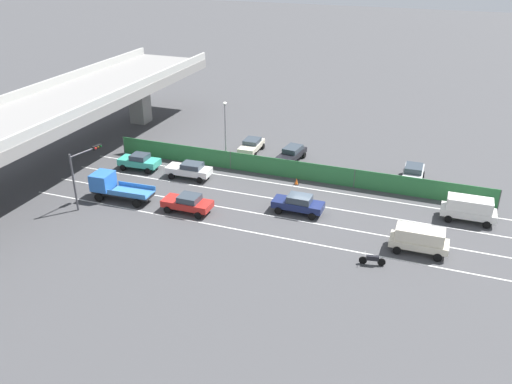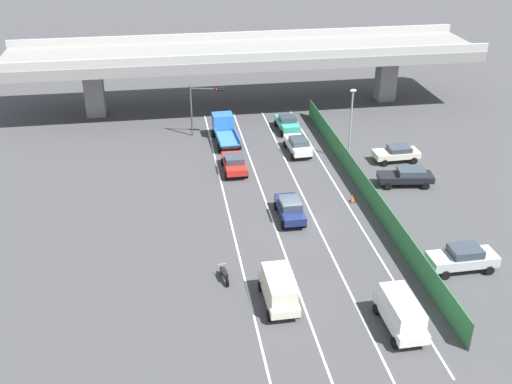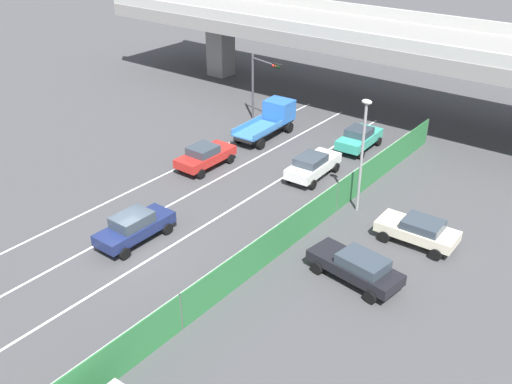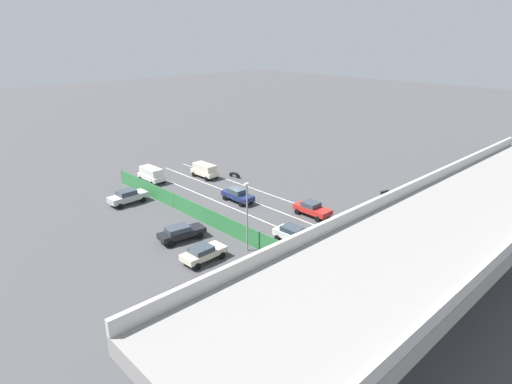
# 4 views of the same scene
# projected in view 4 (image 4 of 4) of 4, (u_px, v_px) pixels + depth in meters

# --- Properties ---
(ground_plane) EXTENTS (300.00, 300.00, 0.00)m
(ground_plane) POSITION_uv_depth(u_px,v_px,m) (234.00, 201.00, 53.50)
(ground_plane) COLOR #424244
(lane_line_left_edge) EXTENTS (0.14, 42.74, 0.01)m
(lane_line_left_edge) POSITION_uv_depth(u_px,v_px,m) (280.00, 198.00, 54.37)
(lane_line_left_edge) COLOR silver
(lane_line_left_edge) RESTS_ON ground
(lane_line_mid_left) EXTENTS (0.14, 42.74, 0.01)m
(lane_line_mid_left) POSITION_uv_depth(u_px,v_px,m) (262.00, 205.00, 52.26)
(lane_line_mid_left) COLOR silver
(lane_line_mid_left) RESTS_ON ground
(lane_line_mid_right) EXTENTS (0.14, 42.74, 0.01)m
(lane_line_mid_right) POSITION_uv_depth(u_px,v_px,m) (242.00, 212.00, 50.15)
(lane_line_mid_right) COLOR silver
(lane_line_mid_right) RESTS_ON ground
(lane_line_right_edge) EXTENTS (0.14, 42.74, 0.01)m
(lane_line_right_edge) POSITION_uv_depth(u_px,v_px,m) (220.00, 220.00, 48.05)
(lane_line_right_edge) COLOR silver
(lane_line_right_edge) RESTS_ON ground
(elevated_overpass) EXTENTS (52.43, 10.02, 7.55)m
(elevated_overpass) POSITION_uv_depth(u_px,v_px,m) (459.00, 221.00, 33.29)
(elevated_overpass) COLOR gray
(elevated_overpass) RESTS_ON ground
(green_fence) EXTENTS (0.10, 38.84, 1.89)m
(green_fence) POSITION_uv_depth(u_px,v_px,m) (207.00, 216.00, 46.57)
(green_fence) COLOR #2D753D
(green_fence) RESTS_ON ground
(car_sedan_white) EXTENTS (2.12, 4.56, 1.62)m
(car_sedan_white) POSITION_uv_depth(u_px,v_px,m) (294.00, 234.00, 42.49)
(car_sedan_white) COLOR white
(car_sedan_white) RESTS_ON ground
(car_sedan_red) EXTENTS (2.06, 4.40, 1.60)m
(car_sedan_red) POSITION_uv_depth(u_px,v_px,m) (312.00, 208.00, 48.89)
(car_sedan_red) COLOR red
(car_sedan_red) RESTS_ON ground
(car_van_cream) EXTENTS (2.08, 4.41, 2.00)m
(car_van_cream) POSITION_uv_depth(u_px,v_px,m) (205.00, 170.00, 61.95)
(car_van_cream) COLOR beige
(car_van_cream) RESTS_ON ground
(car_sedan_navy) EXTENTS (1.94, 4.48, 1.68)m
(car_sedan_navy) POSITION_uv_depth(u_px,v_px,m) (238.00, 195.00, 53.02)
(car_sedan_navy) COLOR navy
(car_sedan_navy) RESTS_ON ground
(car_van_white) EXTENTS (2.09, 4.49, 2.08)m
(car_van_white) POSITION_uv_depth(u_px,v_px,m) (151.00, 174.00, 59.99)
(car_van_white) COLOR silver
(car_van_white) RESTS_ON ground
(car_taxi_teal) EXTENTS (2.19, 4.28, 1.65)m
(car_taxi_teal) POSITION_uv_depth(u_px,v_px,m) (343.00, 256.00, 38.36)
(car_taxi_teal) COLOR teal
(car_taxi_teal) RESTS_ON ground
(flatbed_truck_blue) EXTENTS (2.49, 5.79, 2.39)m
(flatbed_truck_blue) POSITION_uv_depth(u_px,v_px,m) (372.00, 226.00, 43.57)
(flatbed_truck_blue) COLOR black
(flatbed_truck_blue) RESTS_ON ground
(motorcycle) EXTENTS (0.61, 1.94, 0.93)m
(motorcycle) POSITION_uv_depth(u_px,v_px,m) (235.00, 174.00, 62.14)
(motorcycle) COLOR black
(motorcycle) RESTS_ON ground
(parked_wagon_silver) EXTENTS (4.67, 2.13, 1.73)m
(parked_wagon_silver) POSITION_uv_depth(u_px,v_px,m) (128.00, 196.00, 52.39)
(parked_wagon_silver) COLOR #B2B5B7
(parked_wagon_silver) RESTS_ON ground
(parked_sedan_dark) EXTENTS (4.89, 2.46, 1.55)m
(parked_sedan_dark) POSITION_uv_depth(u_px,v_px,m) (181.00, 232.00, 43.05)
(parked_sedan_dark) COLOR black
(parked_sedan_dark) RESTS_ON ground
(parked_sedan_cream) EXTENTS (4.25, 2.13, 1.48)m
(parked_sedan_cream) POSITION_uv_depth(u_px,v_px,m) (203.00, 253.00, 39.07)
(parked_sedan_cream) COLOR beige
(parked_sedan_cream) RESTS_ON ground
(traffic_light) EXTENTS (3.47, 1.09, 5.34)m
(traffic_light) POSITION_uv_depth(u_px,v_px,m) (396.00, 201.00, 43.06)
(traffic_light) COLOR #47474C
(traffic_light) RESTS_ON ground
(street_lamp) EXTENTS (0.60, 0.36, 6.84)m
(street_lamp) POSITION_uv_depth(u_px,v_px,m) (247.00, 210.00, 39.87)
(street_lamp) COLOR gray
(street_lamp) RESTS_ON ground
(traffic_cone) EXTENTS (0.47, 0.47, 0.64)m
(traffic_cone) POSITION_uv_depth(u_px,v_px,m) (211.00, 216.00, 48.33)
(traffic_cone) COLOR orange
(traffic_cone) RESTS_ON ground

